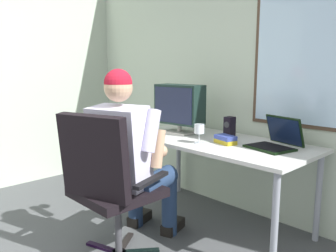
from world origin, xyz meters
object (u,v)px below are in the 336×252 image
crt_monitor (179,105)px  book_stack (225,140)px  person_seated (130,156)px  laptop (276,140)px  office_chair (107,179)px  wine_glass (199,130)px  desk_speaker (230,127)px  desk (215,148)px

crt_monitor → book_stack: size_ratio=2.38×
person_seated → laptop: size_ratio=3.48×
office_chair → wine_glass: size_ratio=6.80×
wine_glass → desk_speaker: bearing=84.1°
desk → laptop: (0.48, 0.11, 0.13)m
office_chair → crt_monitor: (-0.30, 0.98, 0.38)m
desk → person_seated: bearing=-103.6°
person_seated → desk_speaker: size_ratio=7.33×
wine_glass → crt_monitor: bearing=155.3°
desk → crt_monitor: 0.52m
book_stack → wine_glass: bearing=-139.1°
laptop → desk_speaker: 0.47m
office_chair → desk_speaker: size_ratio=5.81×
wine_glass → desk_speaker: size_ratio=0.85×
person_seated → wine_glass: bearing=73.8°
crt_monitor → book_stack: bearing=-5.0°
desk → desk_speaker: desk_speaker is taller
person_seated → laptop: (0.66, 0.85, 0.09)m
desk → laptop: bearing=12.6°
office_chair → laptop: office_chair is taller
office_chair → desk_speaker: office_chair is taller
desk → book_stack: book_stack is taller
wine_glass → desk_speaker: (0.04, 0.34, -0.02)m
wine_glass → book_stack: wine_glass is taller
crt_monitor → office_chair: bearing=-73.0°
person_seated → crt_monitor: person_seated is taller
crt_monitor → laptop: crt_monitor is taller
wine_glass → person_seated: bearing=-106.2°
desk_speaker → book_stack: bearing=-60.8°
office_chair → laptop: bearing=61.6°
office_chair → book_stack: 0.98m
book_stack → crt_monitor: bearing=175.0°
crt_monitor → desk_speaker: size_ratio=2.59×
laptop → crt_monitor: bearing=-173.0°
book_stack → desk_speaker: bearing=119.2°
laptop → desk_speaker: size_ratio=2.11×
wine_glass → book_stack: 0.22m
desk → office_chair: 1.00m
crt_monitor → wine_glass: bearing=-24.7°
crt_monitor → desk_speaker: 0.49m
desk → crt_monitor: crt_monitor is taller
desk → office_chair: size_ratio=1.55×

